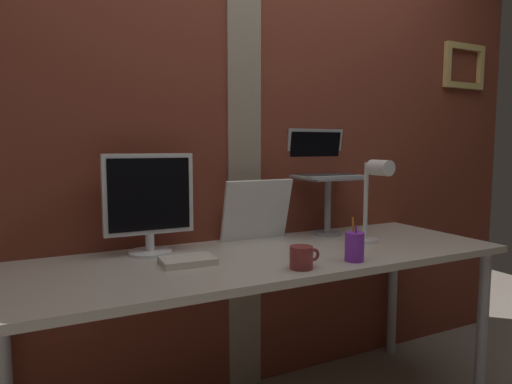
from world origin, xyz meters
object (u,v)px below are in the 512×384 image
(laptop, at_px, (321,163))
(desk_lamp, at_px, (374,192))
(whiteboard_panel, at_px, (257,210))
(pen_cup, at_px, (354,247))
(coffee_mug, at_px, (302,257))
(monitor, at_px, (149,199))

(laptop, distance_m, desk_lamp, 0.37)
(whiteboard_panel, relative_size, pen_cup, 1.99)
(whiteboard_panel, distance_m, desk_lamp, 0.54)
(laptop, xyz_separation_m, coffee_mug, (-0.46, -0.54, -0.32))
(desk_lamp, bearing_deg, monitor, 163.53)
(laptop, distance_m, pen_cup, 0.66)
(monitor, xyz_separation_m, whiteboard_panel, (0.52, 0.04, -0.08))
(monitor, xyz_separation_m, desk_lamp, (0.95, -0.28, 0.01))
(whiteboard_panel, bearing_deg, monitor, -175.45)
(monitor, bearing_deg, pen_cup, -34.82)
(monitor, distance_m, coffee_mug, 0.68)
(monitor, bearing_deg, whiteboard_panel, 4.55)
(whiteboard_panel, height_order, desk_lamp, desk_lamp)
(monitor, height_order, pen_cup, monitor)
(coffee_mug, bearing_deg, laptop, 49.91)
(pen_cup, bearing_deg, monitor, 145.18)
(laptop, relative_size, whiteboard_panel, 0.98)
(laptop, relative_size, pen_cup, 1.94)
(monitor, relative_size, whiteboard_panel, 1.22)
(coffee_mug, bearing_deg, whiteboard_panel, 81.64)
(monitor, height_order, desk_lamp, monitor)
(desk_lamp, bearing_deg, whiteboard_panel, 143.20)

